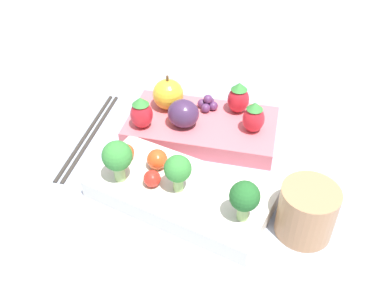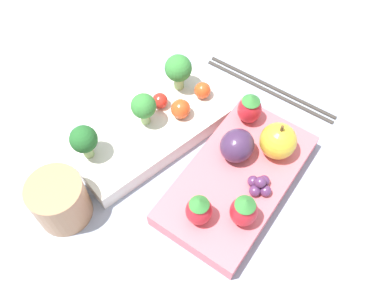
{
  "view_description": "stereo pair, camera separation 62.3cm",
  "coord_description": "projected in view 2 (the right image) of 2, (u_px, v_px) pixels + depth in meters",
  "views": [
    {
      "loc": [
        -0.16,
        0.41,
        0.4
      ],
      "look_at": [
        -0.0,
        -0.0,
        0.04
      ],
      "focal_mm": 40.0,
      "sensor_mm": 36.0,
      "label": 1
    },
    {
      "loc": [
        -0.22,
        -0.2,
        0.5
      ],
      "look_at": [
        -0.0,
        -0.0,
        0.04
      ],
      "focal_mm": 40.0,
      "sensor_mm": 36.0,
      "label": 2
    }
  ],
  "objects": [
    {
      "name": "broccoli_floret_2",
      "position": [
        144.0,
        107.0,
        0.55
      ],
      "size": [
        0.03,
        0.03,
        0.05
      ],
      "color": "#93B770",
      "rests_on": "bento_box_savoury"
    },
    {
      "name": "broccoli_floret_0",
      "position": [
        84.0,
        140.0,
        0.52
      ],
      "size": [
        0.03,
        0.03,
        0.05
      ],
      "color": "#93B770",
      "rests_on": "bento_box_savoury"
    },
    {
      "name": "chopsticks_pair",
      "position": [
        270.0,
        88.0,
        0.64
      ],
      "size": [
        0.05,
        0.21,
        0.01
      ],
      "color": "#332D28",
      "rests_on": "ground_plane"
    },
    {
      "name": "strawberry_2",
      "position": [
        244.0,
        210.0,
        0.48
      ],
      "size": [
        0.03,
        0.03,
        0.05
      ],
      "color": "red",
      "rests_on": "bento_box_fruit"
    },
    {
      "name": "strawberry_0",
      "position": [
        199.0,
        210.0,
        0.48
      ],
      "size": [
        0.03,
        0.03,
        0.05
      ],
      "color": "red",
      "rests_on": "bento_box_fruit"
    },
    {
      "name": "cherry_tomato_2",
      "position": [
        202.0,
        90.0,
        0.59
      ],
      "size": [
        0.02,
        0.02,
        0.02
      ],
      "color": "#DB4C1E",
      "rests_on": "bento_box_savoury"
    },
    {
      "name": "bento_box_savoury",
      "position": [
        150.0,
        129.0,
        0.59
      ],
      "size": [
        0.24,
        0.14,
        0.03
      ],
      "color": "silver",
      "rests_on": "ground_plane"
    },
    {
      "name": "broccoli_floret_1",
      "position": [
        178.0,
        69.0,
        0.58
      ],
      "size": [
        0.04,
        0.04,
        0.06
      ],
      "color": "#93B770",
      "rests_on": "bento_box_savoury"
    },
    {
      "name": "drinking_cup",
      "position": [
        60.0,
        201.0,
        0.51
      ],
      "size": [
        0.07,
        0.07,
        0.07
      ],
      "color": "tan",
      "rests_on": "ground_plane"
    },
    {
      "name": "cherry_tomato_1",
      "position": [
        160.0,
        101.0,
        0.58
      ],
      "size": [
        0.02,
        0.02,
        0.02
      ],
      "color": "red",
      "rests_on": "bento_box_savoury"
    },
    {
      "name": "plum",
      "position": [
        237.0,
        146.0,
        0.53
      ],
      "size": [
        0.05,
        0.04,
        0.04
      ],
      "color": "#42284C",
      "rests_on": "bento_box_fruit"
    },
    {
      "name": "apple",
      "position": [
        278.0,
        141.0,
        0.53
      ],
      "size": [
        0.05,
        0.05,
        0.06
      ],
      "color": "gold",
      "rests_on": "bento_box_fruit"
    },
    {
      "name": "bento_box_fruit",
      "position": [
        237.0,
        179.0,
        0.54
      ],
      "size": [
        0.23,
        0.15,
        0.03
      ],
      "color": "#DB6670",
      "rests_on": "ground_plane"
    },
    {
      "name": "strawberry_1",
      "position": [
        250.0,
        108.0,
        0.56
      ],
      "size": [
        0.03,
        0.03,
        0.05
      ],
      "color": "red",
      "rests_on": "bento_box_fruit"
    },
    {
      "name": "cherry_tomato_0",
      "position": [
        181.0,
        109.0,
        0.57
      ],
      "size": [
        0.03,
        0.03,
        0.03
      ],
      "color": "#DB4C1E",
      "rests_on": "bento_box_savoury"
    },
    {
      "name": "grape_cluster",
      "position": [
        259.0,
        185.0,
        0.52
      ],
      "size": [
        0.03,
        0.03,
        0.02
      ],
      "color": "#562D5B",
      "rests_on": "bento_box_fruit"
    },
    {
      "name": "ground_plane",
      "position": [
        192.0,
        155.0,
        0.58
      ],
      "size": [
        4.0,
        4.0,
        0.0
      ],
      "primitive_type": "plane",
      "color": "#939EB2"
    }
  ]
}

